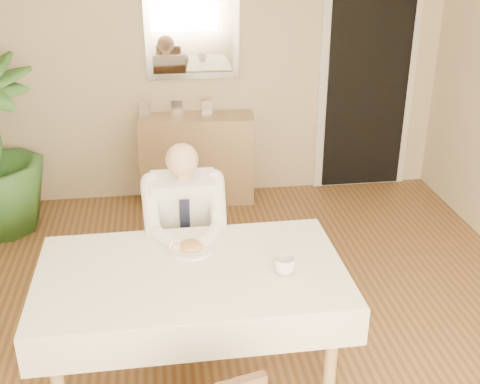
{
  "coord_description": "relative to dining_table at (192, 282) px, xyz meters",
  "views": [
    {
      "loc": [
        -0.48,
        -3.08,
        2.52
      ],
      "look_at": [
        0.0,
        0.35,
        0.95
      ],
      "focal_mm": 45.0,
      "sensor_mm": 36.0,
      "label": 1
    }
  ],
  "objects": [
    {
      "name": "room",
      "position": [
        0.35,
        0.21,
        0.63
      ],
      "size": [
        5.0,
        5.02,
        2.6
      ],
      "color": "brown",
      "rests_on": "ground"
    },
    {
      "name": "doorway",
      "position": [
        1.9,
        2.68,
        0.33
      ],
      "size": [
        0.96,
        0.07,
        2.1
      ],
      "color": "white",
      "rests_on": "ground"
    },
    {
      "name": "mirror",
      "position": [
        0.21,
        2.68,
        0.88
      ],
      "size": [
        0.86,
        0.04,
        0.76
      ],
      "color": "silver",
      "rests_on": "room"
    },
    {
      "name": "dining_table",
      "position": [
        0.0,
        0.0,
        0.0
      ],
      "size": [
        1.72,
        1.03,
        0.75
      ],
      "rotation": [
        0.0,
        0.0,
        0.01
      ],
      "color": "#987B56",
      "rests_on": "ground"
    },
    {
      "name": "chair_far",
      "position": [
        0.0,
        0.89,
        -0.14
      ],
      "size": [
        0.5,
        0.5,
        0.94
      ],
      "rotation": [
        0.0,
        0.0,
        -0.14
      ],
      "color": "#3D271A",
      "rests_on": "ground"
    },
    {
      "name": "seated_man",
      "position": [
        0.0,
        0.59,
        0.02
      ],
      "size": [
        0.48,
        0.72,
        1.24
      ],
      "color": "white",
      "rests_on": "ground"
    },
    {
      "name": "plate",
      "position": [
        0.02,
        0.21,
        0.09
      ],
      "size": [
        0.26,
        0.26,
        0.02
      ],
      "primitive_type": "cylinder",
      "color": "white",
      "rests_on": "dining_table"
    },
    {
      "name": "food",
      "position": [
        0.02,
        0.21,
        0.11
      ],
      "size": [
        0.14,
        0.14,
        0.06
      ],
      "primitive_type": "ellipsoid",
      "color": "olive",
      "rests_on": "dining_table"
    },
    {
      "name": "knife",
      "position": [
        0.06,
        0.15,
        0.11
      ],
      "size": [
        0.01,
        0.13,
        0.01
      ],
      "primitive_type": "cylinder",
      "rotation": [
        1.57,
        0.0,
        0.0
      ],
      "color": "silver",
      "rests_on": "dining_table"
    },
    {
      "name": "fork",
      "position": [
        -0.02,
        0.15,
        0.11
      ],
      "size": [
        0.01,
        0.13,
        0.01
      ],
      "primitive_type": "cylinder",
      "rotation": [
        1.57,
        0.0,
        0.0
      ],
      "color": "silver",
      "rests_on": "dining_table"
    },
    {
      "name": "coffee_mug",
      "position": [
        0.51,
        -0.11,
        0.13
      ],
      "size": [
        0.15,
        0.15,
        0.1
      ],
      "primitive_type": "imported",
      "rotation": [
        0.0,
        0.0,
        0.24
      ],
      "color": "white",
      "rests_on": "dining_table"
    },
    {
      "name": "sideboard",
      "position": [
        0.21,
        2.53,
        -0.24
      ],
      "size": [
        1.09,
        0.44,
        0.86
      ],
      "primitive_type": "cube",
      "rotation": [
        0.0,
        0.0,
        -0.07
      ],
      "color": "#987B56",
      "rests_on": "ground"
    },
    {
      "name": "photo_frame_left",
      "position": [
        -0.26,
        2.61,
        0.26
      ],
      "size": [
        0.1,
        0.02,
        0.14
      ],
      "primitive_type": "cube",
      "color": "silver",
      "rests_on": "sideboard"
    },
    {
      "name": "photo_frame_center",
      "position": [
        0.04,
        2.59,
        0.26
      ],
      "size": [
        0.1,
        0.02,
        0.14
      ],
      "primitive_type": "cube",
      "color": "silver",
      "rests_on": "sideboard"
    },
    {
      "name": "photo_frame_right",
      "position": [
        0.32,
        2.54,
        0.26
      ],
      "size": [
        0.1,
        0.02,
        0.14
      ],
      "primitive_type": "cube",
      "color": "silver",
      "rests_on": "sideboard"
    }
  ]
}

